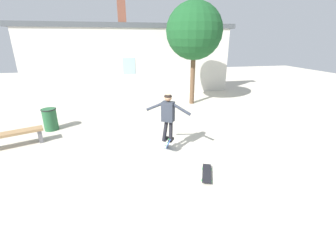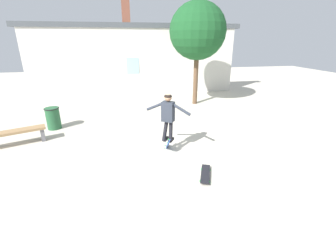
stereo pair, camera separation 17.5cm
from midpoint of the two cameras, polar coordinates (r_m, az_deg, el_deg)
ground_plane at (r=6.25m, az=-4.44°, el=-10.60°), size 40.00×40.00×0.00m
building_backdrop at (r=13.69m, az=-9.73°, el=15.07°), size 12.54×0.52×5.17m
tree_right at (r=11.41m, az=6.21°, el=21.47°), size 2.67×2.67×4.85m
park_bench at (r=8.43m, az=-36.10°, el=-3.49°), size 1.93×1.03×0.50m
trash_bin at (r=9.28m, az=-28.24°, el=0.27°), size 0.52×0.52×0.81m
skater at (r=6.35m, az=-0.79°, el=1.62°), size 1.17×0.81×1.42m
skateboard_flipping at (r=6.73m, az=-0.82°, el=-6.29°), size 0.25×0.73×0.62m
skateboard_resting at (r=5.72m, az=8.92°, el=-13.16°), size 0.50×0.84×0.08m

